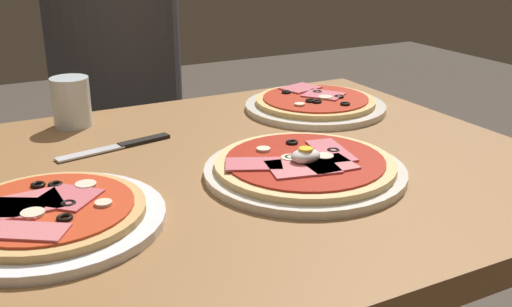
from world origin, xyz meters
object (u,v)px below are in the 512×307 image
object	(u,v)px
water_glass_near	(72,105)
diner_person	(122,148)
knife	(123,145)
dining_table	(193,253)
pizza_across_right	(315,104)
pizza_foreground	(305,167)
pizza_across_left	(49,216)

from	to	relation	value
water_glass_near	diner_person	xyz separation A→B (m)	(0.19, 0.39, -0.24)
knife	water_glass_near	bearing A→B (deg)	106.71
dining_table	water_glass_near	xyz separation A→B (m)	(-0.10, 0.31, 0.17)
pizza_across_right	knife	size ratio (longest dim) A/B	1.41
knife	diner_person	distance (m)	0.59
dining_table	pizza_foreground	distance (m)	0.22
knife	diner_person	xyz separation A→B (m)	(0.14, 0.54, -0.20)
dining_table	pizza_across_right	distance (m)	0.42
pizza_foreground	pizza_across_right	world-z (taller)	pizza_foreground
knife	diner_person	size ratio (longest dim) A/B	0.17
dining_table	knife	bearing A→B (deg)	108.65
water_glass_near	diner_person	size ratio (longest dim) A/B	0.07
pizza_foreground	pizza_across_right	bearing A→B (deg)	54.46
water_glass_near	knife	distance (m)	0.16
pizza_foreground	dining_table	bearing A→B (deg)	150.27
pizza_across_right	knife	distance (m)	0.40
diner_person	knife	bearing A→B (deg)	75.53
pizza_across_left	knife	bearing A→B (deg)	55.65
pizza_foreground	knife	distance (m)	0.31
pizza_across_left	diner_person	size ratio (longest dim) A/B	0.24
pizza_foreground	pizza_across_right	size ratio (longest dim) A/B	1.06
pizza_foreground	knife	world-z (taller)	pizza_foreground
pizza_across_right	pizza_foreground	bearing A→B (deg)	-125.54
pizza_across_left	water_glass_near	size ratio (longest dim) A/B	3.14
pizza_foreground	diner_person	distance (m)	0.81
pizza_across_right	water_glass_near	bearing A→B (deg)	165.22
pizza_across_left	diner_person	bearing A→B (deg)	68.96
pizza_foreground	knife	size ratio (longest dim) A/B	1.49
pizza_across_left	water_glass_near	distance (m)	0.40
pizza_foreground	diner_person	bearing A→B (deg)	94.24
pizza_foreground	pizza_across_left	world-z (taller)	pizza_foreground
dining_table	water_glass_near	world-z (taller)	water_glass_near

